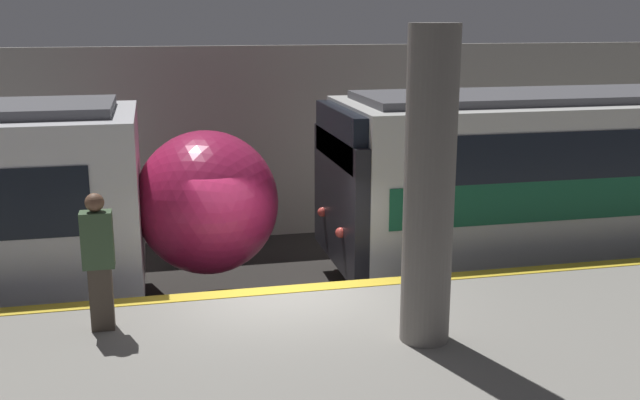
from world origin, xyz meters
The scene contains 4 objects.
ground_plane centered at (0.00, 0.00, 0.00)m, with size 120.00×120.00×0.00m, color #282623.
station_rear_barrier centered at (0.00, 6.41, 2.15)m, with size 50.00×0.15×4.30m.
support_pillar_near centered at (1.37, -2.15, 3.00)m, with size 0.59×0.59×3.74m.
person_walking centered at (-2.44, -0.99, 2.05)m, with size 0.38×0.24×1.74m.
Camera 1 is at (-1.70, -10.08, 4.95)m, focal length 42.00 mm.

